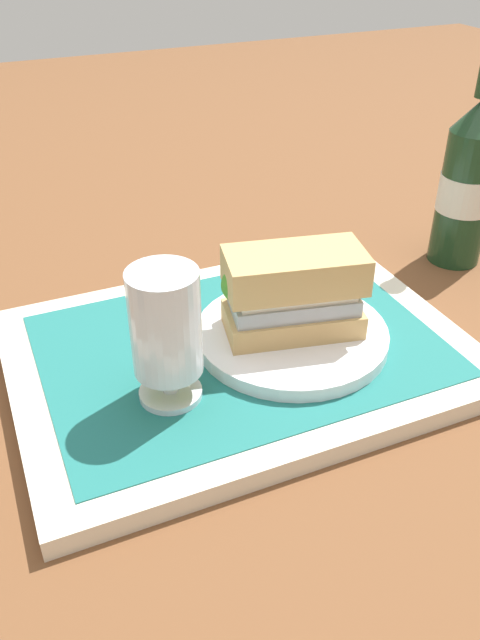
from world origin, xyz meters
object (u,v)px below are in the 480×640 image
Objects in this scene: plate at (291,335)px; beer_glass at (166,329)px; second_bottle at (468,182)px; sandwich at (290,292)px.

beer_glass is (0.14, 0.03, 0.06)m from plate.
beer_glass is 0.45m from second_bottle.
second_bottle reaches higher than beer_glass.
beer_glass reaches higher than sandwich.
second_bottle reaches higher than plate.
plate is 1.35× the size of sandwich.
sandwich is at bearing -166.20° from beer_glass.
second_bottle is at bearing -159.87° from plate.
second_bottle reaches higher than sandwich.
plate is at bearing -166.80° from beer_glass.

